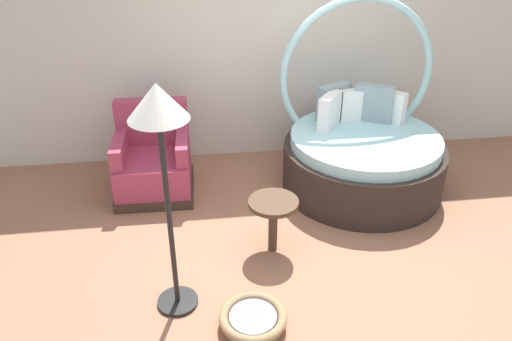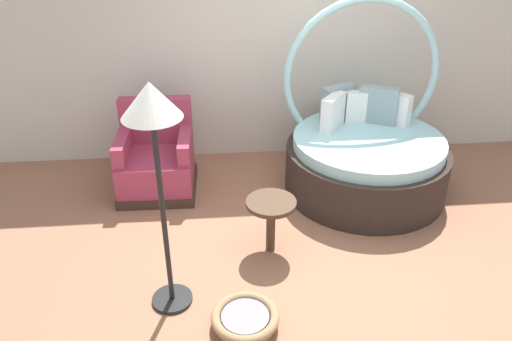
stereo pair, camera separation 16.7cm
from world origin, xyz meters
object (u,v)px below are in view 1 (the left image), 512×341
at_px(side_table, 273,210).
at_px(floor_lamp, 160,126).
at_px(round_daybed, 362,151).
at_px(red_armchair, 154,162).
at_px(pet_basket, 253,320).

relative_size(side_table, floor_lamp, 0.29).
distance_m(round_daybed, red_armchair, 2.22).
distance_m(red_armchair, side_table, 1.62).
relative_size(pet_basket, floor_lamp, 0.28).
distance_m(side_table, floor_lamp, 1.51).
relative_size(round_daybed, side_table, 3.77).
xyz_separation_m(red_armchair, floor_lamp, (0.24, -1.77, 1.20)).
xyz_separation_m(round_daybed, side_table, (-1.12, -1.00, 0.01)).
bearing_deg(pet_basket, side_table, 71.96).
xyz_separation_m(side_table, floor_lamp, (-0.85, -0.58, 1.11)).
bearing_deg(round_daybed, floor_lamp, -141.34).
height_order(side_table, floor_lamp, floor_lamp).
bearing_deg(pet_basket, floor_lamp, 149.95).
height_order(round_daybed, side_table, round_daybed).
bearing_deg(floor_lamp, pet_basket, -30.05).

